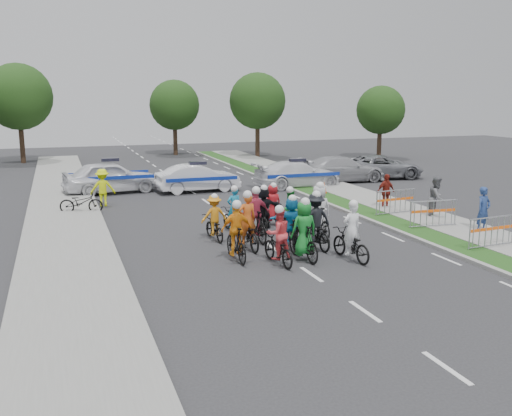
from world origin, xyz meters
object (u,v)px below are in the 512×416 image
object	(u,v)px
rider_6	(247,230)
rider_9	(255,220)
parked_bike	(81,202)
tree_2	(381,110)
civilian_sedan	(342,169)
spectator_2	(386,192)
rider_0	(351,240)
civilian_suv	(381,167)
cone_1	(324,189)
tree_3	(18,97)
police_car_0	(111,177)
rider_4	(315,226)
tree_1	(258,101)
rider_5	(291,226)
rider_1	(304,236)
spectator_0	(484,210)
rider_11	(263,212)
police_car_2	(297,174)
barrier_0	(492,233)
barrier_2	(395,203)
tree_4	(174,105)
spectator_1	(437,198)
barrier_1	(433,215)
rider_10	(214,222)
police_car_1	(198,178)
rider_7	(319,216)
cone_0	(317,204)
rider_2	(278,242)
marshal_hiviz	(103,188)
rider_3	(236,237)
rider_13	(273,208)
rider_12	(234,217)

from	to	relation	value
rider_6	rider_9	world-z (taller)	rider_6
parked_bike	tree_2	world-z (taller)	tree_2
civilian_sedan	spectator_2	bearing A→B (deg)	167.39
rider_0	civilian_suv	world-z (taller)	rider_0
cone_1	tree_3	size ratio (longest dim) A/B	0.10
civilian_sedan	police_car_0	bearing A→B (deg)	89.66
rider_4	tree_1	xyz separation A→B (m)	(7.70, 27.42, 3.78)
rider_5	civilian_sedan	xyz separation A→B (m)	(8.64, 12.79, -0.03)
rider_1	civilian_suv	bearing A→B (deg)	-132.78
rider_5	spectator_0	xyz separation A→B (m)	(7.63, -0.20, 0.08)
rider_11	tree_2	xyz separation A→B (m)	(17.56, 20.81, 3.07)
police_car_2	barrier_0	xyz separation A→B (m)	(0.81, -14.15, -0.16)
rider_6	civilian_suv	world-z (taller)	rider_6
barrier_2	tree_4	distance (m)	28.34
rider_4	spectator_0	distance (m)	6.87
spectator_1	barrier_0	xyz separation A→B (m)	(-1.30, -4.67, -0.32)
rider_0	rider_6	world-z (taller)	rider_6
barrier_0	barrier_1	xyz separation A→B (m)	(0.00, 3.10, 0.00)
rider_10	police_car_1	world-z (taller)	rider_10
rider_7	rider_9	distance (m)	2.28
cone_1	rider_0	bearing A→B (deg)	-112.02
tree_1	cone_1	bearing A→B (deg)	-98.96
rider_10	police_car_2	bearing A→B (deg)	-132.04
police_car_2	cone_0	size ratio (longest dim) A/B	7.04
civilian_sedan	spectator_1	size ratio (longest dim) A/B	2.92
rider_2	cone_0	world-z (taller)	rider_2
rider_9	tree_1	world-z (taller)	tree_1
police_car_0	marshal_hiviz	world-z (taller)	marshal_hiviz
civilian_suv	cone_1	bearing A→B (deg)	134.91
rider_5	parked_bike	bearing A→B (deg)	-47.77
rider_0	parked_bike	xyz separation A→B (m)	(-7.51, 10.19, -0.15)
civilian_sedan	tree_1	size ratio (longest dim) A/B	0.75
rider_9	tree_2	world-z (taller)	tree_2
police_car_2	rider_0	bearing A→B (deg)	159.95
rider_7	police_car_1	world-z (taller)	rider_7
rider_11	police_car_2	bearing A→B (deg)	-110.58
rider_5	marshal_hiviz	bearing A→B (deg)	-56.34
rider_1	cone_1	world-z (taller)	rider_1
rider_4	tree_2	size ratio (longest dim) A/B	0.34
civilian_sedan	barrier_1	world-z (taller)	civilian_sedan
tree_3	barrier_0	bearing A→B (deg)	-63.54
rider_3	spectator_0	world-z (taller)	rider_3
rider_13	civilian_sedan	distance (m)	12.20
spectator_1	civilian_suv	bearing A→B (deg)	30.97
rider_1	tree_4	distance (m)	32.86
rider_1	rider_12	world-z (taller)	rider_1
rider_13	spectator_2	world-z (taller)	rider_13
rider_1	tree_3	size ratio (longest dim) A/B	0.27
civilian_sedan	tree_4	distance (m)	19.74
rider_2	spectator_1	size ratio (longest dim) A/B	1.06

